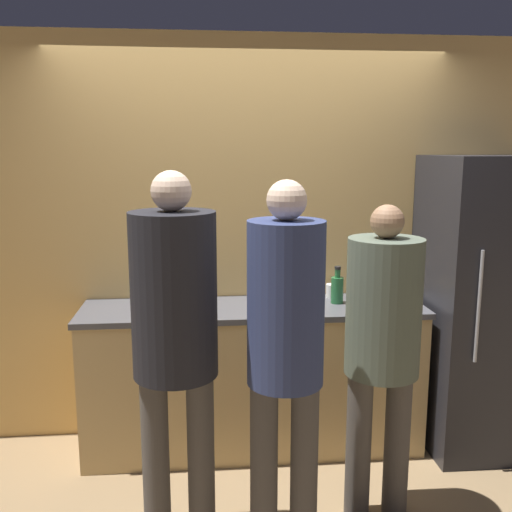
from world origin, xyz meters
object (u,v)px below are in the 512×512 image
refrigerator (482,305)px  person_right (382,334)px  fruit_bowl (169,294)px  bottle_green (337,289)px  person_center (285,339)px  utensil_crock (271,292)px  person_left (175,324)px  cup_yellow (390,291)px  cup_white (331,291)px

refrigerator → person_right: (-0.86, -0.68, 0.06)m
fruit_bowl → bottle_green: 1.06m
person_center → fruit_bowl: 1.25m
person_right → utensil_crock: bearing=119.1°
person_right → utensil_crock: (-0.46, 0.82, 0.02)m
refrigerator → bottle_green: bearing=173.7°
person_left → bottle_green: person_left is taller
person_center → cup_yellow: (0.85, 1.10, -0.08)m
cup_white → cup_yellow: bearing=-6.9°
bottle_green → cup_white: bottle_green is taller
cup_yellow → person_center: bearing=-127.7°
bottle_green → refrigerator: bearing=-6.3°
person_right → fruit_bowl: bearing=141.2°
fruit_bowl → bottle_green: bearing=-5.6°
person_right → bottle_green: bearing=93.1°
person_right → cup_yellow: (0.33, 0.88, -0.01)m
fruit_bowl → bottle_green: size_ratio=1.22×
utensil_crock → cup_yellow: size_ratio=2.92×
cup_white → bottle_green: bearing=-89.1°
person_center → person_right: bearing=22.8°
fruit_bowl → cup_yellow: bearing=-0.1°
cup_white → cup_yellow: 0.38m
refrigerator → utensil_crock: refrigerator is taller
utensil_crock → bottle_green: (0.41, -0.04, 0.02)m
fruit_bowl → cup_white: fruit_bowl is taller
fruit_bowl → utensil_crock: utensil_crock is taller
person_right → person_left: bearing=-173.5°
refrigerator → person_center: size_ratio=1.05×
person_right → fruit_bowl: person_right is taller
refrigerator → cup_white: size_ratio=21.39×
person_center → utensil_crock: size_ratio=6.77×
bottle_green → cup_white: 0.16m
person_center → utensil_crock: (0.06, 1.04, -0.05)m
utensil_crock → cup_yellow: (0.79, 0.06, -0.03)m
person_center → fruit_bowl: person_center is taller
refrigerator → utensil_crock: bearing=174.0°
bottle_green → person_center: bearing=-115.5°
refrigerator → person_left: 2.05m
refrigerator → cup_yellow: refrigerator is taller
person_center → bottle_green: 1.11m
refrigerator → person_left: bearing=-157.0°
bottle_green → cup_white: bearing=90.9°
person_right → bottle_green: (-0.04, 0.78, 0.04)m
utensil_crock → person_center: bearing=-93.5°
refrigerator → fruit_bowl: refrigerator is taller
refrigerator → utensil_crock: size_ratio=7.11×
person_left → cup_yellow: size_ratio=20.17×
refrigerator → person_right: bearing=-141.7°
person_left → bottle_green: (0.97, 0.90, -0.08)m
refrigerator → cup_white: 0.94m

